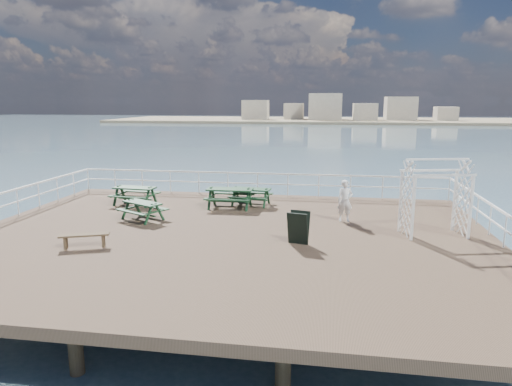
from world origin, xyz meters
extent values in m
cube|color=brown|center=(0.00, 0.00, -0.15)|extent=(18.00, 14.00, 0.30)
plane|color=#456474|center=(0.00, 40.00, -2.00)|extent=(300.00, 300.00, 0.00)
cube|color=tan|center=(15.00, 135.00, -1.60)|extent=(160.00, 40.00, 0.80)
cube|color=beige|center=(-20.00, 132.00, 1.80)|extent=(8.00, 8.00, 6.00)
cube|color=beige|center=(-8.00, 132.00, 1.30)|extent=(6.00, 8.00, 5.00)
cube|color=beige|center=(2.00, 132.00, 2.80)|extent=(10.00, 8.00, 8.00)
cube|color=beige|center=(14.00, 132.00, 1.30)|extent=(7.00, 8.00, 5.00)
cube|color=beige|center=(25.00, 132.00, 2.30)|extent=(9.00, 8.00, 7.00)
cube|color=beige|center=(38.00, 132.00, 0.80)|extent=(6.00, 8.00, 4.00)
cylinder|color=brown|center=(-7.50, 5.50, -1.35)|extent=(0.36, 0.36, 2.10)
cylinder|color=brown|center=(7.50, 5.50, -1.35)|extent=(0.36, 0.36, 2.10)
cube|color=white|center=(0.00, 6.85, 1.05)|extent=(17.70, 0.07, 0.07)
cube|color=white|center=(0.00, 6.85, 0.55)|extent=(17.70, 0.05, 0.05)
cylinder|color=white|center=(-8.85, 6.85, 0.55)|extent=(0.05, 0.05, 1.10)
cube|color=white|center=(8.85, 0.00, 1.05)|extent=(0.07, 13.70, 0.07)
cube|color=white|center=(8.85, 0.00, 0.55)|extent=(0.05, 13.70, 0.05)
cube|color=#153A21|center=(-5.03, 3.92, 0.75)|extent=(1.87, 0.87, 0.06)
cube|color=#153A21|center=(-4.97, 4.52, 0.45)|extent=(1.83, 0.42, 0.05)
cube|color=#153A21|center=(-5.08, 3.32, 0.45)|extent=(1.83, 0.42, 0.05)
cube|color=#153A21|center=(-5.78, 3.99, 0.43)|extent=(0.22, 1.46, 0.06)
cube|color=#153A21|center=(-4.27, 3.85, 0.43)|extent=(0.22, 1.46, 0.06)
cube|color=#153A21|center=(-5.75, 4.29, 0.38)|extent=(0.13, 0.53, 0.88)
cube|color=#153A21|center=(-5.81, 3.69, 0.38)|extent=(0.13, 0.53, 0.88)
cube|color=#153A21|center=(-4.25, 4.15, 0.38)|extent=(0.13, 0.53, 0.88)
cube|color=#153A21|center=(-4.30, 3.55, 0.38)|extent=(0.13, 0.53, 0.88)
cube|color=#153A21|center=(-5.03, 3.92, 0.25)|extent=(1.61, 0.23, 0.06)
cube|color=#153A21|center=(-0.75, 3.96, 0.80)|extent=(1.94, 0.76, 0.06)
cube|color=#153A21|center=(-0.75, 4.60, 0.48)|extent=(1.94, 0.28, 0.05)
cube|color=#153A21|center=(-0.74, 3.31, 0.48)|extent=(1.94, 0.28, 0.05)
cube|color=#153A21|center=(-1.55, 3.95, 0.46)|extent=(0.09, 1.56, 0.06)
cube|color=#153A21|center=(0.06, 3.96, 0.46)|extent=(0.09, 1.56, 0.06)
cube|color=#153A21|center=(-1.56, 4.28, 0.41)|extent=(0.09, 0.56, 0.94)
cube|color=#153A21|center=(-1.55, 3.63, 0.41)|extent=(0.09, 0.56, 0.94)
cube|color=#153A21|center=(0.06, 4.28, 0.41)|extent=(0.09, 0.56, 0.94)
cube|color=#153A21|center=(0.06, 3.64, 0.41)|extent=(0.09, 0.56, 0.94)
cube|color=#153A21|center=(-0.75, 3.96, 0.27)|extent=(1.72, 0.09, 0.06)
cube|color=#153A21|center=(0.04, 4.64, 0.70)|extent=(1.77, 0.85, 0.06)
cube|color=#153A21|center=(0.11, 5.21, 0.43)|extent=(1.72, 0.43, 0.05)
cube|color=#153A21|center=(-0.02, 4.08, 0.43)|extent=(1.72, 0.43, 0.05)
cube|color=#153A21|center=(-0.66, 4.72, 0.41)|extent=(0.23, 1.38, 0.06)
cube|color=#153A21|center=(0.75, 4.57, 0.41)|extent=(0.23, 1.38, 0.06)
cube|color=#153A21|center=(-0.63, 5.01, 0.36)|extent=(0.13, 0.50, 0.83)
cube|color=#153A21|center=(-0.70, 4.44, 0.36)|extent=(0.13, 0.50, 0.83)
cube|color=#153A21|center=(0.78, 4.85, 0.36)|extent=(0.13, 0.50, 0.83)
cube|color=#153A21|center=(0.72, 4.28, 0.36)|extent=(0.13, 0.50, 0.83)
cube|color=#153A21|center=(0.04, 4.64, 0.24)|extent=(1.52, 0.24, 0.06)
cube|color=#153A21|center=(-3.64, 1.46, 0.66)|extent=(1.72, 1.31, 0.05)
cube|color=#153A21|center=(-3.39, 1.94, 0.40)|extent=(1.53, 0.96, 0.04)
cube|color=#153A21|center=(-3.89, 0.99, 0.40)|extent=(1.53, 0.96, 0.04)
cube|color=#153A21|center=(-4.24, 1.78, 0.39)|extent=(0.67, 1.18, 0.05)
cube|color=#153A21|center=(-3.05, 1.15, 0.39)|extent=(0.67, 1.18, 0.05)
cube|color=#153A21|center=(-4.11, 2.02, 0.34)|extent=(0.28, 0.44, 0.79)
cube|color=#153A21|center=(-4.36, 1.54, 0.34)|extent=(0.28, 0.44, 0.79)
cube|color=#153A21|center=(-2.92, 1.38, 0.34)|extent=(0.28, 0.44, 0.79)
cube|color=#153A21|center=(-3.18, 0.91, 0.34)|extent=(0.28, 0.44, 0.79)
cube|color=#153A21|center=(-3.64, 1.46, 0.22)|extent=(1.30, 0.74, 0.05)
cube|color=brown|center=(-4.08, -2.04, 0.40)|extent=(1.52, 0.87, 0.06)
cube|color=brown|center=(-4.61, -2.24, 0.19)|extent=(0.18, 0.32, 0.37)
cube|color=brown|center=(-3.56, -1.84, 0.19)|extent=(0.18, 0.32, 0.37)
cube|color=white|center=(6.12, 0.33, 1.06)|extent=(0.10, 0.10, 2.11)
cube|color=white|center=(5.88, 1.36, 1.06)|extent=(0.10, 0.10, 2.11)
cube|color=white|center=(8.01, 0.77, 1.06)|extent=(0.10, 0.10, 2.11)
cube|color=white|center=(7.77, 1.80, 1.06)|extent=(0.10, 0.10, 2.11)
cube|color=white|center=(7.06, 0.55, 2.15)|extent=(2.07, 0.55, 0.07)
cube|color=white|center=(6.83, 1.58, 2.15)|extent=(2.07, 0.55, 0.07)
cube|color=white|center=(6.94, 1.07, 2.60)|extent=(2.07, 0.54, 0.06)
cube|color=black|center=(2.46, -0.74, 0.52)|extent=(0.69, 0.40, 1.07)
cube|color=black|center=(2.51, -0.53, 0.52)|extent=(0.69, 0.40, 1.07)
imported|color=white|center=(4.03, 2.45, 0.79)|extent=(0.63, 0.46, 1.58)
camera|label=1|loc=(3.35, -14.67, 4.48)|focal=32.00mm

